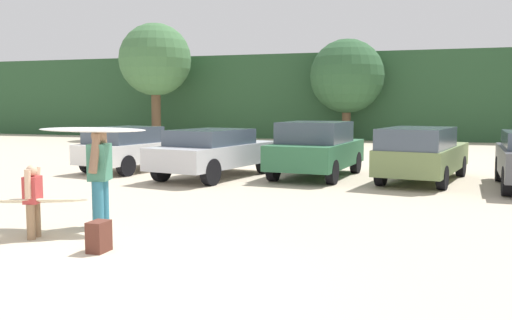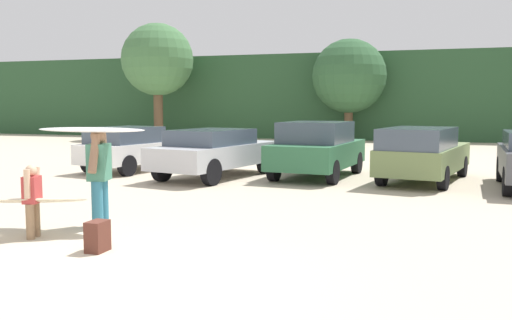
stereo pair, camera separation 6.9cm
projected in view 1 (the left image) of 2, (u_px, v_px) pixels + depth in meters
The scene contains 13 objects.
ground_plane at pixel (82, 282), 6.70m from camera, with size 120.00×120.00×0.00m, color beige.
hillside_ridge at pixel (372, 98), 38.94m from camera, with size 108.00×12.00×5.29m, color #284C2D.
tree_center_left at pixel (155, 60), 34.20m from camera, with size 4.42×4.42×7.11m.
tree_right at pixel (347, 76), 32.41m from camera, with size 4.30×4.30×5.95m.
parked_car_white at pixel (133, 148), 17.92m from camera, with size 2.51×4.25×1.43m.
parked_car_silver at pixel (214, 151), 16.26m from camera, with size 2.72×4.78×1.42m.
parked_car_forest_green at pixel (316, 148), 16.35m from camera, with size 2.30×4.27×1.63m.
parked_car_olive_green at pixel (422, 153), 15.33m from camera, with size 2.58×4.79×1.52m.
person_adult at pixel (100, 172), 9.59m from camera, with size 0.41×0.78×1.72m.
person_child at pixel (33, 197), 8.84m from camera, with size 0.28×0.48×1.17m.
surfboard_white at pixel (91, 130), 9.52m from camera, with size 2.08×0.59×0.10m.
surfboard_cream at pixel (34, 201), 8.93m from camera, with size 1.76×1.09×0.18m.
backpack_dropped at pixel (99, 237), 8.05m from camera, with size 0.24×0.34×0.45m.
Camera 1 is at (3.94, -5.60, 2.12)m, focal length 39.14 mm.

